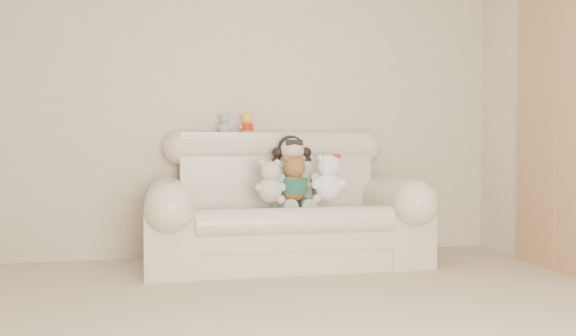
{
  "coord_description": "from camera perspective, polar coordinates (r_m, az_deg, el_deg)",
  "views": [
    {
      "loc": [
        -0.64,
        -2.49,
        0.91
      ],
      "look_at": [
        0.3,
        1.9,
        0.75
      ],
      "focal_mm": 37.33,
      "sensor_mm": 36.0,
      "label": 1
    }
  ],
  "objects": [
    {
      "name": "wall_back",
      "position": [
        5.05,
        -4.86,
        6.46
      ],
      "size": [
        4.5,
        0.0,
        4.5
      ],
      "primitive_type": "plane",
      "rotation": [
        1.57,
        0.0,
        0.0
      ],
      "color": "beige",
      "rests_on": "ground"
    },
    {
      "name": "sofa",
      "position": [
        4.6,
        -0.26,
        -2.88
      ],
      "size": [
        2.1,
        0.95,
        1.03
      ],
      "primitive_type": null,
      "color": "beige",
      "rests_on": "floor"
    },
    {
      "name": "door_panel",
      "position": [
        4.83,
        24.25,
        3.53
      ],
      "size": [
        0.06,
        0.9,
        2.1
      ],
      "primitive_type": "cube",
      "color": "tan",
      "rests_on": "floor"
    },
    {
      "name": "seated_child",
      "position": [
        4.68,
        0.39,
        -0.34
      ],
      "size": [
        0.38,
        0.45,
        0.59
      ],
      "primitive_type": null,
      "rotation": [
        0.0,
        0.0,
        0.06
      ],
      "color": "#276F54",
      "rests_on": "sofa"
    },
    {
      "name": "brown_teddy",
      "position": [
        4.49,
        0.59,
        -0.58
      ],
      "size": [
        0.32,
        0.28,
        0.41
      ],
      "primitive_type": null,
      "rotation": [
        0.0,
        0.0,
        0.36
      ],
      "color": "brown",
      "rests_on": "sofa"
    },
    {
      "name": "white_cat",
      "position": [
        4.53,
        3.86,
        -0.44
      ],
      "size": [
        0.34,
        0.31,
        0.43
      ],
      "primitive_type": null,
      "rotation": [
        0.0,
        0.0,
        0.42
      ],
      "color": "white",
      "rests_on": "sofa"
    },
    {
      "name": "cream_teddy",
      "position": [
        4.42,
        -1.74,
        -0.86
      ],
      "size": [
        0.24,
        0.19,
        0.37
      ],
      "primitive_type": null,
      "rotation": [
        0.0,
        0.0,
        -0.03
      ],
      "color": "beige",
      "rests_on": "sofa"
    },
    {
      "name": "yellow_mini_bear",
      "position": [
        4.88,
        -3.93,
        4.42
      ],
      "size": [
        0.16,
        0.14,
        0.21
      ],
      "primitive_type": null,
      "rotation": [
        0.0,
        0.0,
        -0.3
      ],
      "color": "yellow",
      "rests_on": "sofa"
    },
    {
      "name": "grey_mini_plush",
      "position": [
        4.89,
        -6.04,
        4.37
      ],
      "size": [
        0.13,
        0.1,
        0.2
      ],
      "primitive_type": null,
      "rotation": [
        0.0,
        0.0,
        -0.05
      ],
      "color": "#AFAEB5",
      "rests_on": "sofa"
    }
  ]
}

